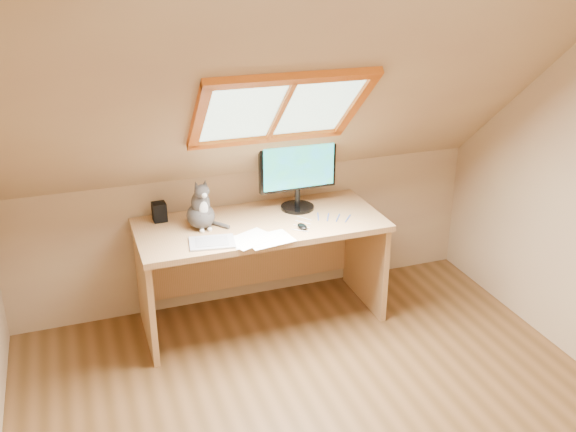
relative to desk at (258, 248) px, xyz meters
name	(u,v)px	position (x,y,z in m)	size (l,w,h in m)	color
room_shell	(363,210)	(0.03, -1.54, 0.90)	(3.52, 3.52, 2.41)	tan
desk	(258,248)	(0.00, 0.00, 0.00)	(1.68, 0.73, 0.77)	tan
monitor	(298,169)	(0.32, 0.06, 0.53)	(0.56, 0.24, 0.52)	black
cat	(201,210)	(-0.40, -0.02, 0.35)	(0.22, 0.25, 0.35)	#48433F
desk_speaker	(159,212)	(-0.64, 0.18, 0.30)	(0.09, 0.09, 0.13)	black
graphics_tablet	(212,242)	(-0.39, -0.29, 0.24)	(0.28, 0.20, 0.01)	#B2B2B7
mouse	(302,226)	(0.23, -0.27, 0.25)	(0.06, 0.10, 0.03)	black
papers	(257,239)	(-0.11, -0.33, 0.23)	(0.35, 0.30, 0.01)	white
cables	(321,220)	(0.40, -0.19, 0.23)	(0.51, 0.26, 0.01)	silver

